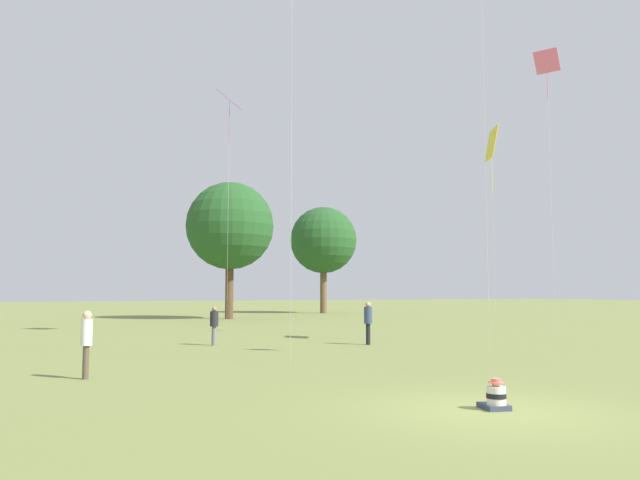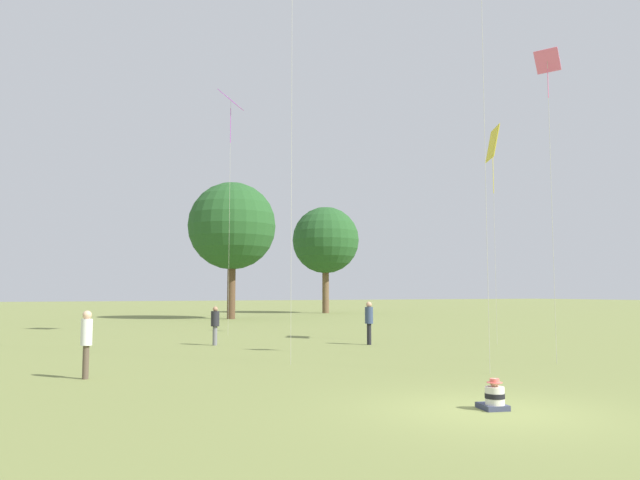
# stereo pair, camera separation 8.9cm
# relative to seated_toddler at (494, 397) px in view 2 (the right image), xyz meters

# --- Properties ---
(ground_plane) EXTENTS (300.00, 300.00, 0.00)m
(ground_plane) POSITION_rel_seated_toddler_xyz_m (-0.18, -0.07, -0.23)
(ground_plane) COLOR olive
(seated_toddler) EXTENTS (0.57, 0.65, 0.59)m
(seated_toddler) POSITION_rel_seated_toddler_xyz_m (0.00, 0.00, 0.00)
(seated_toddler) COLOR #383D56
(seated_toddler) RESTS_ON ground
(person_standing_0) EXTENTS (0.36, 0.36, 1.80)m
(person_standing_0) POSITION_rel_seated_toddler_xyz_m (5.23, 13.59, 0.85)
(person_standing_0) COLOR black
(person_standing_0) RESTS_ON ground
(person_standing_2) EXTENTS (0.49, 0.49, 1.61)m
(person_standing_2) POSITION_rel_seated_toddler_xyz_m (-0.69, 16.12, 0.72)
(person_standing_2) COLOR slate
(person_standing_2) RESTS_ON ground
(person_standing_3) EXTENTS (0.32, 0.32, 1.73)m
(person_standing_3) POSITION_rel_seated_toddler_xyz_m (-6.50, 7.75, 0.83)
(person_standing_3) COLOR brown
(person_standing_3) RESTS_ON ground
(kite_1) EXTENTS (0.93, 1.42, 9.33)m
(kite_1) POSITION_rel_seated_toddler_xyz_m (10.19, 11.39, 8.27)
(kite_1) COLOR yellow
(kite_1) RESTS_ON ground
(kite_3) EXTENTS (1.56, 1.61, 12.66)m
(kite_3) POSITION_rel_seated_toddler_xyz_m (1.55, 21.44, 11.71)
(kite_3) COLOR #B738C6
(kite_3) RESTS_ON ground
(kite_4) EXTENTS (0.74, 0.87, 9.89)m
(kite_4) POSITION_rel_seated_toddler_xyz_m (6.85, 4.98, 8.89)
(kite_4) COLOR pink
(kite_4) RESTS_ON ground
(distant_tree_0) EXTENTS (7.05, 7.05, 11.24)m
(distant_tree_0) POSITION_rel_seated_toddler_xyz_m (21.10, 49.80, 7.45)
(distant_tree_0) COLOR brown
(distant_tree_0) RESTS_ON ground
(distant_tree_1) EXTENTS (7.27, 7.27, 11.34)m
(distant_tree_1) POSITION_rel_seated_toddler_xyz_m (7.73, 40.33, 7.45)
(distant_tree_1) COLOR brown
(distant_tree_1) RESTS_ON ground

